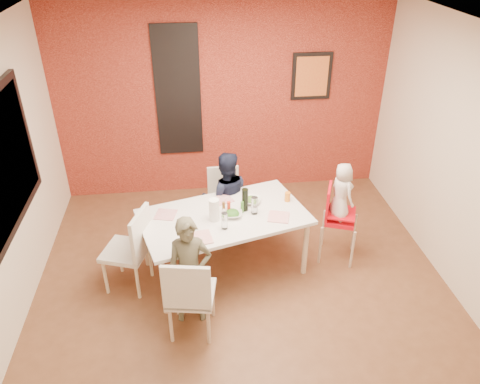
{
  "coord_description": "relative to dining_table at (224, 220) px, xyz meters",
  "views": [
    {
      "loc": [
        -0.49,
        -3.83,
        3.53
      ],
      "look_at": [
        0.0,
        0.3,
        1.05
      ],
      "focal_mm": 35.0,
      "sensor_mm": 36.0,
      "label": 1
    }
  ],
  "objects": [
    {
      "name": "ground",
      "position": [
        0.17,
        -0.36,
        -0.67
      ],
      "size": [
        4.5,
        4.5,
        0.0
      ],
      "primitive_type": "plane",
      "color": "brown",
      "rests_on": "ground"
    },
    {
      "name": "ceiling",
      "position": [
        0.17,
        -0.36,
        2.03
      ],
      "size": [
        4.5,
        4.5,
        0.02
      ],
      "primitive_type": "cube",
      "color": "silver",
      "rests_on": "wall_back"
    },
    {
      "name": "wall_back",
      "position": [
        0.17,
        1.89,
        0.68
      ],
      "size": [
        4.5,
        0.02,
        2.7
      ],
      "primitive_type": "cube",
      "color": "beige",
      "rests_on": "ground"
    },
    {
      "name": "wall_right",
      "position": [
        2.42,
        -0.36,
        0.68
      ],
      "size": [
        0.02,
        4.5,
        2.7
      ],
      "primitive_type": "cube",
      "color": "beige",
      "rests_on": "ground"
    },
    {
      "name": "brick_accent_wall",
      "position": [
        0.17,
        1.87,
        0.68
      ],
      "size": [
        4.5,
        0.02,
        2.7
      ],
      "primitive_type": "cube",
      "color": "maroon",
      "rests_on": "ground"
    },
    {
      "name": "picture_window_frame",
      "position": [
        -2.05,
        -0.16,
        0.88
      ],
      "size": [
        0.05,
        1.7,
        1.3
      ],
      "primitive_type": "cube",
      "color": "black",
      "rests_on": "wall_left"
    },
    {
      "name": "picture_window_pane",
      "position": [
        -2.04,
        -0.16,
        0.88
      ],
      "size": [
        0.02,
        1.55,
        1.15
      ],
      "primitive_type": "cube",
      "color": "black",
      "rests_on": "wall_left"
    },
    {
      "name": "glassblock_strip",
      "position": [
        -0.43,
        1.86,
        0.83
      ],
      "size": [
        0.55,
        0.03,
        1.7
      ],
      "primitive_type": "cube",
      "color": "silver",
      "rests_on": "wall_back"
    },
    {
      "name": "glassblock_surround",
      "position": [
        -0.43,
        1.85,
        0.83
      ],
      "size": [
        0.6,
        0.03,
        1.76
      ],
      "primitive_type": "cube",
      "color": "black",
      "rests_on": "wall_back"
    },
    {
      "name": "art_print_frame",
      "position": [
        1.37,
        1.85,
        0.98
      ],
      "size": [
        0.54,
        0.03,
        0.64
      ],
      "primitive_type": "cube",
      "color": "black",
      "rests_on": "wall_back"
    },
    {
      "name": "art_print_canvas",
      "position": [
        1.37,
        1.84,
        0.98
      ],
      "size": [
        0.44,
        0.01,
        0.54
      ],
      "primitive_type": "cube",
      "color": "orange",
      "rests_on": "wall_back"
    },
    {
      "name": "dining_table",
      "position": [
        0.0,
        0.0,
        0.0
      ],
      "size": [
        1.96,
        1.42,
        0.73
      ],
      "rotation": [
        0.0,
        0.0,
        0.27
      ],
      "color": "white",
      "rests_on": "ground"
    },
    {
      "name": "chair_near",
      "position": [
        -0.41,
        -0.95,
        -0.14
      ],
      "size": [
        0.5,
        0.5,
        0.94
      ],
      "rotation": [
        0.0,
        0.0,
        2.97
      ],
      "color": "beige",
      "rests_on": "ground"
    },
    {
      "name": "chair_far",
      "position": [
        0.07,
        0.81,
        -0.2
      ],
      "size": [
        0.4,
        0.4,
        0.84
      ],
      "rotation": [
        0.0,
        0.0,
        0.02
      ],
      "color": "silver",
      "rests_on": "ground"
    },
    {
      "name": "chair_left",
      "position": [
        -0.98,
        -0.17,
        -0.13
      ],
      "size": [
        0.57,
        0.57,
        0.96
      ],
      "rotation": [
        0.0,
        0.0,
        4.38
      ],
      "color": "silver",
      "rests_on": "ground"
    },
    {
      "name": "high_chair",
      "position": [
        1.3,
        0.09,
        -0.11
      ],
      "size": [
        0.5,
        0.5,
        0.93
      ],
      "rotation": [
        0.0,
        0.0,
        1.21
      ],
      "color": "red",
      "rests_on": "ground"
    },
    {
      "name": "child_near",
      "position": [
        -0.39,
        -0.7,
        -0.08
      ],
      "size": [
        0.43,
        0.29,
        1.17
      ],
      "primitive_type": "imported",
      "rotation": [
        0.0,
        0.0,
        -0.01
      ],
      "color": "#504D39",
      "rests_on": "ground"
    },
    {
      "name": "child_far",
      "position": [
        0.07,
        0.58,
        -0.07
      ],
      "size": [
        0.6,
        0.47,
        1.19
      ],
      "primitive_type": "imported",
      "rotation": [
        0.0,
        0.0,
        3.18
      ],
      "color": "black",
      "rests_on": "ground"
    },
    {
      "name": "toddler",
      "position": [
        1.32,
        0.08,
        0.22
      ],
      "size": [
        0.32,
        0.39,
        0.69
      ],
      "primitive_type": "imported",
      "rotation": [
        0.0,
        0.0,
        1.92
      ],
      "color": "beige",
      "rests_on": "high_chair"
    },
    {
      "name": "plate_near_left",
      "position": [
        -0.28,
        -0.39,
        0.07
      ],
      "size": [
        0.27,
        0.27,
        0.01
      ],
      "primitive_type": "cube",
      "rotation": [
        0.0,
        0.0,
        0.16
      ],
      "color": "white",
      "rests_on": "dining_table"
    },
    {
      "name": "plate_far_mid",
      "position": [
        0.02,
        0.32,
        0.07
      ],
      "size": [
        0.26,
        0.26,
        0.01
      ],
      "primitive_type": "cube",
      "rotation": [
        0.0,
        0.0,
        0.4
      ],
      "color": "silver",
      "rests_on": "dining_table"
    },
    {
      "name": "plate_near_right",
      "position": [
        0.58,
        -0.11,
        0.07
      ],
      "size": [
        0.27,
        0.27,
        0.01
      ],
      "primitive_type": "cube",
      "rotation": [
        0.0,
        0.0,
        -0.29
      ],
      "color": "white",
      "rests_on": "dining_table"
    },
    {
      "name": "plate_far_left",
      "position": [
        -0.62,
        0.08,
        0.07
      ],
      "size": [
        0.26,
        0.26,
        0.01
      ],
      "primitive_type": "cube",
      "rotation": [
        0.0,
        0.0,
        -0.25
      ],
      "color": "white",
      "rests_on": "dining_table"
    },
    {
      "name": "salad_bowl_a",
      "position": [
        0.09,
        -0.02,
        0.09
      ],
      "size": [
        0.23,
        0.23,
        0.05
      ],
      "primitive_type": "imported",
      "rotation": [
        0.0,
        0.0,
        -0.07
      ],
      "color": "white",
      "rests_on": "dining_table"
    },
    {
      "name": "salad_bowl_b",
      "position": [
        0.33,
        0.23,
        0.09
      ],
      "size": [
        0.26,
        0.26,
        0.05
      ],
      "primitive_type": "imported",
      "rotation": [
        0.0,
        0.0,
        -0.31
      ],
      "color": "white",
      "rests_on": "dining_table"
    },
    {
      "name": "wine_bottle",
      "position": [
        0.24,
        0.08,
        0.2
      ],
      "size": [
        0.07,
        0.07,
        0.26
      ],
      "primitive_type": "cylinder",
      "color": "black",
      "rests_on": "dining_table"
    },
    {
      "name": "wine_glass_a",
      "position": [
        -0.01,
        -0.24,
        0.16
      ],
      "size": [
        0.07,
        0.07,
        0.19
      ],
      "primitive_type": "cylinder",
      "color": "white",
      "rests_on": "dining_table"
    },
    {
      "name": "wine_glass_b",
      "position": [
        0.33,
        0.0,
        0.17
      ],
      "size": [
        0.07,
        0.07,
        0.2
      ],
      "primitive_type": "cylinder",
      "color": "silver",
      "rests_on": "dining_table"
    },
    {
      "name": "paper_towel_roll",
      "position": [
        -0.11,
        -0.07,
        0.19
      ],
      "size": [
        0.11,
        0.11,
        0.25
      ],
      "primitive_type": "cylinder",
      "color": "white",
      "rests_on": "dining_table"
    },
    {
      "name": "condiment_red",
      "position": [
        0.06,
        0.03,
        0.14
      ],
      "size": [
        0.04,
        0.04,
        0.15
      ],
      "primitive_type": "cylinder",
      "color": "red",
      "rests_on": "dining_table"
    },
    {
      "name": "condiment_green",
      "position": [
        0.2,
        0.04,
        0.13
      ],
      "size": [
        0.03,
        0.03,
        0.14
      ],
      "primitive_type": "cylinder",
      "color": "#397426",
      "rests_on": "dining_table"
    },
    {
      "name": "condiment_brown",
      "position": [
        0.01,
        0.07,
        0.13
      ],
      "size": [
        0.03,
        0.03,
        0.13
      ],
      "primitive_type": "cylinder",
      "color": "brown",
      "rests_on": "dining_table"
    },
    {
      "name": "sippy_cup",
      "position": [
        0.74,
        0.21,
        0.12
      ],
      "size": [
        0.06,
        0.06,
        0.11
      ],
      "primitive_type": "cylinder",
      "color": "orange",
      "rests_on": "dining_table"
    }
  ]
}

